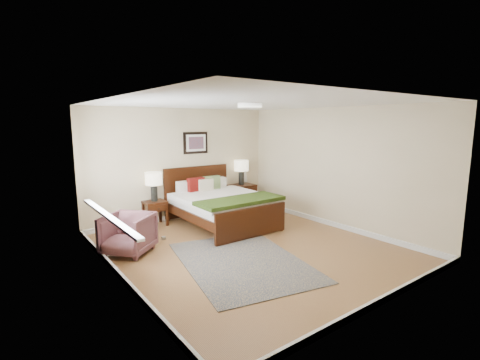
# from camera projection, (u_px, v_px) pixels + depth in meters

# --- Properties ---
(floor) EXTENTS (5.00, 5.00, 0.00)m
(floor) POSITION_uv_depth(u_px,v_px,m) (249.00, 248.00, 6.13)
(floor) COLOR olive
(floor) RESTS_ON ground
(back_wall) EXTENTS (4.50, 0.04, 2.50)m
(back_wall) POSITION_uv_depth(u_px,v_px,m) (182.00, 164.00, 7.91)
(back_wall) COLOR beige
(back_wall) RESTS_ON ground
(front_wall) EXTENTS (4.50, 0.04, 2.50)m
(front_wall) POSITION_uv_depth(u_px,v_px,m) (385.00, 205.00, 3.94)
(front_wall) COLOR beige
(front_wall) RESTS_ON ground
(left_wall) EXTENTS (0.04, 5.00, 2.50)m
(left_wall) POSITION_uv_depth(u_px,v_px,m) (116.00, 193.00, 4.60)
(left_wall) COLOR beige
(left_wall) RESTS_ON ground
(right_wall) EXTENTS (0.04, 5.00, 2.50)m
(right_wall) POSITION_uv_depth(u_px,v_px,m) (334.00, 168.00, 7.24)
(right_wall) COLOR beige
(right_wall) RESTS_ON ground
(ceiling) EXTENTS (4.50, 5.00, 0.02)m
(ceiling) POSITION_uv_depth(u_px,v_px,m) (250.00, 103.00, 5.72)
(ceiling) COLOR white
(ceiling) RESTS_ON back_wall
(window) EXTENTS (0.11, 2.72, 1.32)m
(window) POSITION_uv_depth(u_px,v_px,m) (105.00, 177.00, 5.17)
(window) COLOR silver
(window) RESTS_ON left_wall
(door) EXTENTS (0.06, 1.00, 2.18)m
(door) POSITION_uv_depth(u_px,v_px,m) (177.00, 242.00, 3.26)
(door) COLOR silver
(door) RESTS_ON ground
(ceil_fixture) EXTENTS (0.44, 0.44, 0.08)m
(ceil_fixture) POSITION_uv_depth(u_px,v_px,m) (250.00, 105.00, 5.73)
(ceil_fixture) COLOR white
(ceil_fixture) RESTS_ON ceiling
(bed) EXTENTS (1.77, 2.15, 1.16)m
(bed) POSITION_uv_depth(u_px,v_px,m) (221.00, 201.00, 7.39)
(bed) COLOR #331507
(bed) RESTS_ON ground
(wall_art) EXTENTS (0.62, 0.05, 0.50)m
(wall_art) POSITION_uv_depth(u_px,v_px,m) (196.00, 143.00, 8.01)
(wall_art) COLOR black
(wall_art) RESTS_ON back_wall
(nightstand_left) EXTENTS (0.45, 0.40, 0.53)m
(nightstand_left) POSITION_uv_depth(u_px,v_px,m) (155.00, 207.00, 7.38)
(nightstand_left) COLOR #331507
(nightstand_left) RESTS_ON ground
(nightstand_right) EXTENTS (0.65, 0.49, 0.64)m
(nightstand_right) POSITION_uv_depth(u_px,v_px,m) (242.00, 195.00, 8.74)
(nightstand_right) COLOR #331507
(nightstand_right) RESTS_ON ground
(lamp_left) EXTENTS (0.36, 0.36, 0.61)m
(lamp_left) POSITION_uv_depth(u_px,v_px,m) (154.00, 181.00, 7.31)
(lamp_left) COLOR black
(lamp_left) RESTS_ON nightstand_left
(lamp_right) EXTENTS (0.36, 0.36, 0.61)m
(lamp_right) POSITION_uv_depth(u_px,v_px,m) (241.00, 168.00, 8.64)
(lamp_right) COLOR black
(lamp_right) RESTS_ON nightstand_right
(armchair) EXTENTS (1.04, 1.04, 0.68)m
(armchair) POSITION_uv_depth(u_px,v_px,m) (128.00, 234.00, 5.80)
(armchair) COLOR brown
(armchair) RESTS_ON ground
(rug_persian) EXTENTS (2.25, 2.81, 0.01)m
(rug_persian) POSITION_uv_depth(u_px,v_px,m) (242.00, 261.00, 5.50)
(rug_persian) COLOR #0B1A39
(rug_persian) RESTS_ON ground
(rug_navy) EXTENTS (0.93, 1.25, 0.01)m
(rug_navy) POSITION_uv_depth(u_px,v_px,m) (232.00, 217.00, 8.08)
(rug_navy) COLOR black
(rug_navy) RESTS_ON ground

